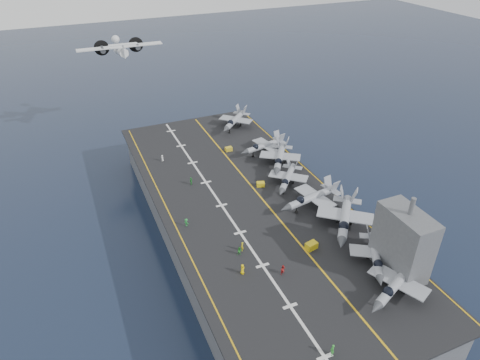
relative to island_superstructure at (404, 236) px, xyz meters
name	(u,v)px	position (x,y,z in m)	size (l,w,h in m)	color
ground	(247,236)	(-15.00, 30.00, -17.90)	(500.00, 500.00, 0.00)	#142135
hull	(247,219)	(-15.00, 30.00, -12.90)	(36.00, 90.00, 10.00)	#56595E
flight_deck	(247,200)	(-15.00, 30.00, -7.70)	(38.00, 92.00, 0.40)	black
foul_line	(260,196)	(-12.00, 30.00, -7.48)	(0.35, 90.00, 0.02)	gold
landing_centerline	(222,205)	(-21.00, 30.00, -7.48)	(0.50, 90.00, 0.02)	silver
deck_edge_port	(171,218)	(-32.00, 30.00, -7.48)	(0.25, 90.00, 0.02)	gold
deck_edge_stbd	(320,181)	(3.50, 30.00, -7.48)	(0.25, 90.00, 0.02)	gold
island_superstructure	(404,236)	(0.00, 0.00, 0.00)	(5.00, 10.00, 15.00)	#56595E
fighter_jet_0	(397,283)	(-4.13, -4.40, -5.00)	(17.04, 14.60, 4.99)	#9BA3AA
fighter_jet_1	(376,254)	(-2.69, 2.64, -5.20)	(14.46, 15.90, 4.60)	#98A1A8
fighter_jet_2	(345,217)	(-1.75, 13.19, -4.66)	(18.83, 19.56, 5.68)	#939AA3
fighter_jet_3	(312,197)	(-3.75, 22.01, -4.95)	(16.20, 12.26, 5.10)	#A1ACB3
fighter_jet_4	(288,177)	(-4.36, 31.40, -5.21)	(15.32, 15.71, 4.58)	#A2A9B3
fighter_jet_5	(280,157)	(-1.83, 40.08, -4.92)	(16.55, 17.86, 5.16)	#98A1A8
fighter_jet_6	(265,145)	(-2.28, 47.53, -5.20)	(14.76, 11.35, 4.59)	#9197A1
fighter_jet_8	(235,120)	(-3.32, 64.94, -5.03)	(16.74, 16.74, 4.93)	gray
tow_cart_a	(311,246)	(-10.71, 10.55, -6.85)	(2.40, 1.82, 1.30)	gold
tow_cart_b	(261,184)	(-10.10, 33.53, -6.97)	(2.03, 1.64, 1.06)	gold
tow_cart_c	(229,149)	(-10.36, 52.32, -6.97)	(1.79, 1.18, 1.07)	gold
crew_0	(242,269)	(-25.03, 9.64, -6.52)	(1.38, 1.40, 1.97)	yellow
crew_1	(242,247)	(-22.73, 15.05, -6.54)	(1.00, 1.29, 1.91)	yellow
crew_2	(240,251)	(-23.58, 14.22, -6.63)	(1.15, 0.88, 1.74)	#228B26
crew_3	(186,222)	(-29.93, 26.18, -6.65)	(1.14, 1.22, 1.69)	green
crew_4	(191,181)	(-24.36, 40.52, -6.56)	(1.34, 1.33, 1.88)	#268C33
crew_5	(162,158)	(-27.64, 53.77, -6.66)	(1.04, 1.20, 1.68)	silver
crew_6	(332,350)	(-19.91, -10.03, -6.48)	(1.25, 1.46, 2.05)	green
crew_7	(283,270)	(-18.63, 6.79, -6.55)	(1.34, 1.12, 1.90)	#B21919
transport_plane	(121,52)	(-28.67, 92.64, 10.26)	(25.34, 17.55, 5.91)	silver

